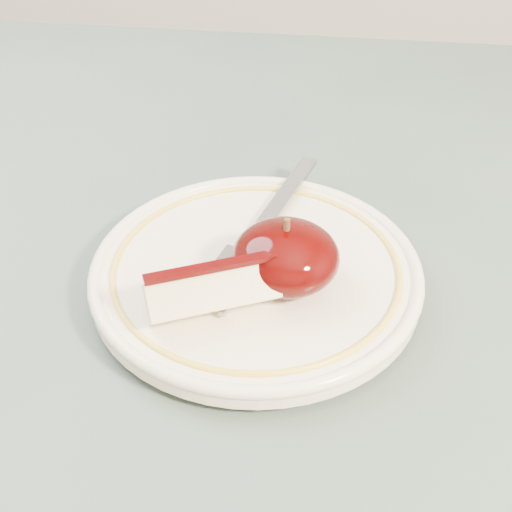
# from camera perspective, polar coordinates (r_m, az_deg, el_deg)

# --- Properties ---
(table) EXTENTS (0.90, 0.90, 0.75)m
(table) POSITION_cam_1_polar(r_m,az_deg,el_deg) (0.55, -1.34, -8.99)
(table) COLOR brown
(table) RESTS_ON ground
(plate) EXTENTS (0.22, 0.22, 0.02)m
(plate) POSITION_cam_1_polar(r_m,az_deg,el_deg) (0.48, 0.00, -1.31)
(plate) COLOR #F0E4C9
(plate) RESTS_ON table
(apple_half) EXTENTS (0.07, 0.07, 0.05)m
(apple_half) POSITION_cam_1_polar(r_m,az_deg,el_deg) (0.45, 2.40, -0.06)
(apple_half) COLOR black
(apple_half) RESTS_ON plate
(apple_wedge) EXTENTS (0.09, 0.06, 0.04)m
(apple_wedge) POSITION_cam_1_polar(r_m,az_deg,el_deg) (0.43, -3.58, -2.79)
(apple_wedge) COLOR beige
(apple_wedge) RESTS_ON plate
(fork) EXTENTS (0.07, 0.19, 0.00)m
(fork) POSITION_cam_1_polar(r_m,az_deg,el_deg) (0.50, 0.40, 2.15)
(fork) COLOR gray
(fork) RESTS_ON plate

